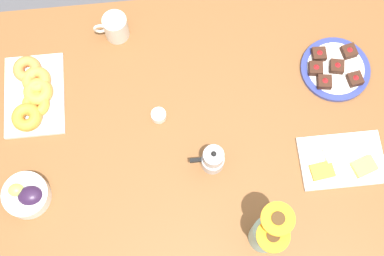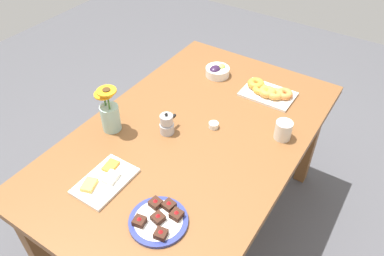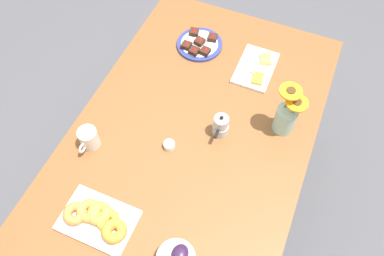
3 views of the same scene
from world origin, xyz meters
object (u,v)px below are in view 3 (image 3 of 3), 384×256
(dining_table, at_px, (192,143))
(croissant_platter, at_px, (98,219))
(flower_vase, at_px, (286,117))
(coffee_mug, at_px, (89,138))
(dessert_plate, at_px, (199,44))
(jam_cup_honey, at_px, (169,145))
(moka_pot, at_px, (221,126))
(cheese_platter, at_px, (256,68))

(dining_table, xyz_separation_m, croissant_platter, (0.49, -0.17, 0.11))
(flower_vase, bearing_deg, dining_table, -63.10)
(coffee_mug, distance_m, dessert_plate, 0.74)
(dining_table, distance_m, dessert_plate, 0.53)
(jam_cup_honey, height_order, flower_vase, flower_vase)
(moka_pot, bearing_deg, jam_cup_honey, -48.26)
(jam_cup_honey, distance_m, dessert_plate, 0.60)
(cheese_platter, height_order, moka_pot, moka_pot)
(cheese_platter, distance_m, jam_cup_honey, 0.59)
(coffee_mug, height_order, dessert_plate, coffee_mug)
(flower_vase, bearing_deg, jam_cup_honey, -55.98)
(dessert_plate, bearing_deg, flower_vase, 59.04)
(croissant_platter, bearing_deg, flower_vase, 142.06)
(jam_cup_honey, xyz_separation_m, moka_pot, (-0.15, 0.17, 0.03))
(croissant_platter, distance_m, moka_pot, 0.62)
(croissant_platter, relative_size, dessert_plate, 1.22)
(flower_vase, bearing_deg, dessert_plate, -120.96)
(cheese_platter, bearing_deg, moka_pot, -4.95)
(cheese_platter, xyz_separation_m, moka_pot, (0.40, -0.03, 0.04))
(coffee_mug, height_order, moka_pot, moka_pot)
(dining_table, height_order, jam_cup_honey, jam_cup_honey)
(croissant_platter, xyz_separation_m, jam_cup_honey, (-0.39, 0.11, -0.01))
(jam_cup_honey, height_order, moka_pot, moka_pot)
(croissant_platter, distance_m, dessert_plate, 0.98)
(croissant_platter, height_order, dessert_plate, same)
(cheese_platter, distance_m, croissant_platter, 1.00)
(dessert_plate, bearing_deg, moka_pot, 32.33)
(dessert_plate, relative_size, flower_vase, 0.92)
(coffee_mug, height_order, jam_cup_honey, coffee_mug)
(dining_table, height_order, cheese_platter, cheese_platter)
(coffee_mug, xyz_separation_m, jam_cup_honey, (-0.12, 0.31, -0.03))
(coffee_mug, relative_size, flower_vase, 0.46)
(jam_cup_honey, relative_size, flower_vase, 0.19)
(cheese_platter, height_order, croissant_platter, croissant_platter)
(dining_table, xyz_separation_m, flower_vase, (-0.18, 0.35, 0.17))
(jam_cup_honey, bearing_deg, coffee_mug, -69.56)
(coffee_mug, xyz_separation_m, flower_vase, (-0.40, 0.72, 0.04))
(dining_table, bearing_deg, croissant_platter, -19.29)
(dessert_plate, bearing_deg, croissant_platter, -0.36)
(flower_vase, bearing_deg, moka_pot, -62.46)
(flower_vase, height_order, moka_pot, flower_vase)
(dessert_plate, distance_m, moka_pot, 0.52)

